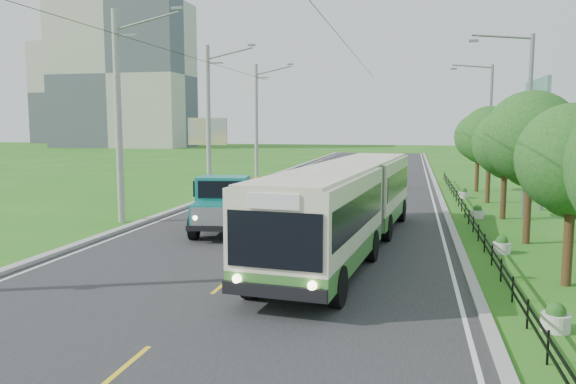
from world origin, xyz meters
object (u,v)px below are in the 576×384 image
(tree_fourth, at_px, (506,147))
(planter_far, at_px, (464,194))
(tree_third, at_px, (532,142))
(planter_mid, at_px, (477,212))
(planter_near, at_px, (502,245))
(dump_truck, at_px, (227,199))
(tree_fifth, at_px, (490,139))
(pole_far, at_px, (257,120))
(pole_mid, at_px, (209,119))
(planter_front, at_px, (556,319))
(tree_second, at_px, (574,165))
(billboard_right, at_px, (536,113))
(billboard_left, at_px, (208,136))
(tree_back, at_px, (479,140))
(bus, at_px, (347,200))
(streetlight_far, at_px, (488,122))
(pole_near, at_px, (119,116))
(streetlight_mid, at_px, (525,120))

(tree_fourth, xyz_separation_m, planter_far, (-1.26, 7.86, -3.30))
(tree_third, xyz_separation_m, planter_mid, (-1.26, 5.86, -3.70))
(planter_near, bearing_deg, dump_truck, 169.64)
(tree_fifth, bearing_deg, pole_far, 144.64)
(pole_mid, relative_size, dump_truck, 1.61)
(planter_mid, bearing_deg, tree_third, -77.90)
(tree_third, distance_m, planter_front, 10.87)
(tree_second, height_order, billboard_right, billboard_right)
(tree_second, bearing_deg, billboard_left, 131.52)
(tree_back, distance_m, dump_truck, 22.10)
(tree_back, bearing_deg, billboard_left, -173.69)
(tree_fifth, xyz_separation_m, bus, (-6.85, -14.80, -1.96))
(tree_second, xyz_separation_m, billboard_right, (2.44, 17.86, 1.83))
(tree_back, distance_m, planter_far, 5.48)
(tree_second, height_order, dump_truck, tree_second)
(planter_near, height_order, planter_mid, same)
(tree_third, xyz_separation_m, dump_truck, (-12.51, -0.08, -2.58))
(pole_far, xyz_separation_m, tree_back, (18.12, -6.86, -1.44))
(streetlight_far, distance_m, dump_truck, 24.22)
(pole_near, xyz_separation_m, planter_far, (16.86, 13.00, -4.81))
(pole_near, relative_size, dump_truck, 1.61)
(tree_third, bearing_deg, tree_second, -90.00)
(dump_truck, bearing_deg, planter_near, -19.31)
(tree_back, relative_size, billboard_left, 1.06)
(tree_third, relative_size, planter_near, 8.96)
(streetlight_mid, xyz_separation_m, billboard_left, (-20.14, 10.00, -1.04))
(tree_second, height_order, streetlight_mid, streetlight_mid)
(tree_back, height_order, streetlight_far, streetlight_far)
(planter_near, bearing_deg, pole_near, 169.91)
(pole_far, xyz_separation_m, planter_near, (16.86, -27.00, -4.81))
(pole_near, distance_m, planter_mid, 18.23)
(tree_back, bearing_deg, tree_third, -90.00)
(streetlight_far, xyz_separation_m, billboard_right, (1.66, -8.00, 0.44))
(pole_far, distance_m, tree_second, 35.82)
(tree_back, bearing_deg, planter_mid, -95.91)
(tree_fourth, bearing_deg, tree_second, -90.00)
(bus, bearing_deg, planter_far, 77.08)
(tree_fifth, distance_m, planter_front, 22.46)
(planter_near, height_order, dump_truck, dump_truck)
(planter_near, xyz_separation_m, planter_far, (0.00, 16.00, 0.00))
(planter_front, distance_m, billboard_left, 31.88)
(pole_far, xyz_separation_m, bus, (11.26, -27.66, -3.20))
(tree_fifth, xyz_separation_m, streetlight_far, (0.79, 7.86, 1.05))
(tree_third, distance_m, dump_truck, 12.77)
(pole_far, height_order, billboard_right, pole_far)
(dump_truck, bearing_deg, billboard_right, 29.67)
(tree_fourth, bearing_deg, planter_far, 99.08)
(tree_fourth, distance_m, planter_front, 16.52)
(pole_far, bearing_deg, streetlight_far, -14.81)
(streetlight_mid, bearing_deg, streetlight_far, 90.00)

